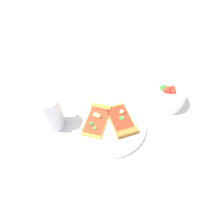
% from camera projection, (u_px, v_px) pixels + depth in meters
% --- Properties ---
extents(ground_plane, '(2.40, 2.40, 0.00)m').
position_uv_depth(ground_plane, '(112.00, 129.00, 0.75)').
color(ground_plane, silver).
rests_on(ground_plane, ground).
extents(plate, '(0.26, 0.26, 0.01)m').
position_uv_depth(plate, '(109.00, 125.00, 0.75)').
color(plate, silver).
rests_on(plate, ground_plane).
extents(pizza_slice_near, '(0.14, 0.16, 0.02)m').
position_uv_depth(pizza_slice_near, '(122.00, 122.00, 0.74)').
color(pizza_slice_near, gold).
rests_on(pizza_slice_near, plate).
extents(pizza_slice_far, '(0.07, 0.14, 0.03)m').
position_uv_depth(pizza_slice_far, '(97.00, 118.00, 0.75)').
color(pizza_slice_far, gold).
rests_on(pizza_slice_far, plate).
extents(salad_bowl, '(0.13, 0.13, 0.08)m').
position_uv_depth(salad_bowl, '(168.00, 96.00, 0.80)').
color(salad_bowl, white).
rests_on(salad_bowl, ground_plane).
extents(soda_glass, '(0.07, 0.07, 0.13)m').
position_uv_depth(soda_glass, '(52.00, 113.00, 0.71)').
color(soda_glass, silver).
rests_on(soda_glass, ground_plane).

